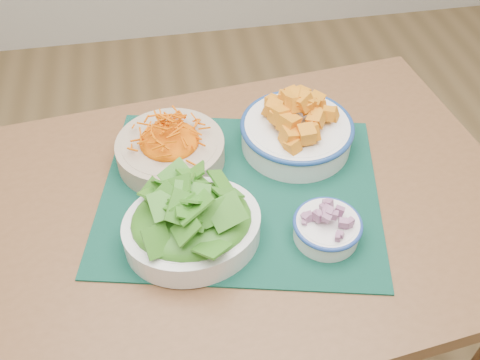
{
  "coord_description": "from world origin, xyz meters",
  "views": [
    {
      "loc": [
        -0.28,
        -0.52,
        1.5
      ],
      "look_at": [
        -0.16,
        0.15,
        0.78
      ],
      "focal_mm": 40.0,
      "sensor_mm": 36.0,
      "label": 1
    }
  ],
  "objects_px": {
    "squash_bowl": "(297,125)",
    "lettuce_bowl": "(192,220)",
    "table": "(235,241)",
    "carrot_bowl": "(170,146)",
    "onion_bowl": "(327,225)",
    "placemat": "(240,192)"
  },
  "relations": [
    {
      "from": "table",
      "to": "squash_bowl",
      "type": "xyz_separation_m",
      "value": [
        0.15,
        0.14,
        0.17
      ]
    },
    {
      "from": "lettuce_bowl",
      "to": "onion_bowl",
      "type": "height_order",
      "value": "lettuce_bowl"
    },
    {
      "from": "carrot_bowl",
      "to": "squash_bowl",
      "type": "distance_m",
      "value": 0.26
    },
    {
      "from": "squash_bowl",
      "to": "onion_bowl",
      "type": "distance_m",
      "value": 0.24
    },
    {
      "from": "carrot_bowl",
      "to": "lettuce_bowl",
      "type": "bearing_deg",
      "value": -84.72
    },
    {
      "from": "table",
      "to": "lettuce_bowl",
      "type": "relative_size",
      "value": 4.32
    },
    {
      "from": "carrot_bowl",
      "to": "squash_bowl",
      "type": "relative_size",
      "value": 0.98
    },
    {
      "from": "placemat",
      "to": "lettuce_bowl",
      "type": "xyz_separation_m",
      "value": [
        -0.1,
        -0.1,
        0.05
      ]
    },
    {
      "from": "carrot_bowl",
      "to": "lettuce_bowl",
      "type": "distance_m",
      "value": 0.21
    },
    {
      "from": "lettuce_bowl",
      "to": "table",
      "type": "bearing_deg",
      "value": 30.78
    },
    {
      "from": "placemat",
      "to": "onion_bowl",
      "type": "distance_m",
      "value": 0.19
    },
    {
      "from": "carrot_bowl",
      "to": "onion_bowl",
      "type": "height_order",
      "value": "carrot_bowl"
    },
    {
      "from": "placemat",
      "to": "carrot_bowl",
      "type": "bearing_deg",
      "value": 151.33
    },
    {
      "from": "carrot_bowl",
      "to": "lettuce_bowl",
      "type": "xyz_separation_m",
      "value": [
        0.02,
        -0.21,
        0.01
      ]
    },
    {
      "from": "squash_bowl",
      "to": "lettuce_bowl",
      "type": "distance_m",
      "value": 0.31
    },
    {
      "from": "table",
      "to": "squash_bowl",
      "type": "bearing_deg",
      "value": 35.88
    },
    {
      "from": "carrot_bowl",
      "to": "lettuce_bowl",
      "type": "height_order",
      "value": "lettuce_bowl"
    },
    {
      "from": "onion_bowl",
      "to": "carrot_bowl",
      "type": "bearing_deg",
      "value": 135.82
    },
    {
      "from": "squash_bowl",
      "to": "onion_bowl",
      "type": "height_order",
      "value": "squash_bowl"
    },
    {
      "from": "carrot_bowl",
      "to": "table",
      "type": "bearing_deg",
      "value": -52.2
    },
    {
      "from": "squash_bowl",
      "to": "lettuce_bowl",
      "type": "height_order",
      "value": "squash_bowl"
    },
    {
      "from": "lettuce_bowl",
      "to": "placemat",
      "type": "bearing_deg",
      "value": 35.99
    }
  ]
}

